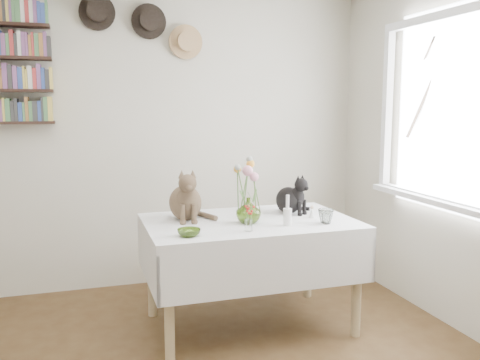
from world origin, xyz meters
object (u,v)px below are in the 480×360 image
object	(u,v)px
dining_table	(250,247)
black_cat	(289,193)
tabby_cat	(185,193)
flower_vase	(248,210)

from	to	relation	value
dining_table	black_cat	world-z (taller)	black_cat
tabby_cat	flower_vase	bearing A→B (deg)	-28.60
black_cat	tabby_cat	bearing A→B (deg)	144.87
black_cat	flower_vase	bearing A→B (deg)	176.40
tabby_cat	flower_vase	distance (m)	0.46
tabby_cat	black_cat	distance (m)	0.76
black_cat	dining_table	bearing A→B (deg)	168.42
dining_table	tabby_cat	distance (m)	0.57
dining_table	flower_vase	bearing A→B (deg)	-113.72
tabby_cat	dining_table	bearing A→B (deg)	-17.22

